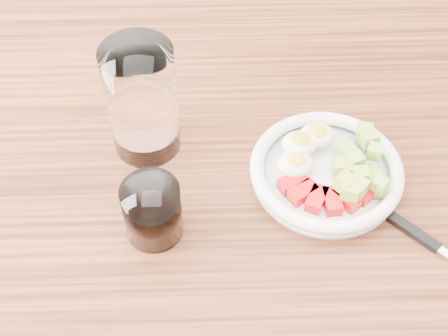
# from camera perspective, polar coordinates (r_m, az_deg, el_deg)

# --- Properties ---
(dining_table) EXTENTS (1.50, 0.90, 0.77)m
(dining_table) POSITION_cam_1_polar(r_m,az_deg,el_deg) (0.87, 0.68, -5.90)
(dining_table) COLOR brown
(dining_table) RESTS_ON ground
(bowl) EXTENTS (0.19, 0.19, 0.05)m
(bowl) POSITION_cam_1_polar(r_m,az_deg,el_deg) (0.80, 9.38, -0.18)
(bowl) COLOR white
(bowl) RESTS_ON dining_table
(fork) EXTENTS (0.15, 0.15, 0.01)m
(fork) POSITION_cam_1_polar(r_m,az_deg,el_deg) (0.78, 17.85, -6.22)
(fork) COLOR black
(fork) RESTS_ON dining_table
(water_glass) EXTENTS (0.09, 0.09, 0.16)m
(water_glass) POSITION_cam_1_polar(r_m,az_deg,el_deg) (0.79, -7.51, 6.10)
(water_glass) COLOR white
(water_glass) RESTS_ON dining_table
(coffee_glass) EXTENTS (0.07, 0.07, 0.08)m
(coffee_glass) POSITION_cam_1_polar(r_m,az_deg,el_deg) (0.73, -6.56, -3.95)
(coffee_glass) COLOR white
(coffee_glass) RESTS_ON dining_table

